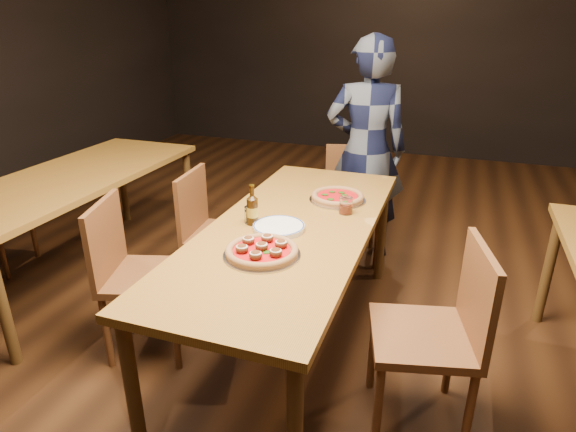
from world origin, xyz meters
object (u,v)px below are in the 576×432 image
(pizza_meatball, at_px, (262,250))
(water_glass, at_px, (251,215))
(chair_main_nw, at_px, (147,275))
(pizza_margherita, at_px, (337,197))
(table_left, at_px, (71,185))
(beer_bottle, at_px, (253,211))
(chair_main_sw, at_px, (222,234))
(chair_end, at_px, (353,204))
(diner, at_px, (366,151))
(plate_stack, at_px, (279,227))
(chair_main_e, at_px, (422,335))
(amber_glass, at_px, (346,206))
(table_main, at_px, (291,238))

(pizza_meatball, height_order, water_glass, water_glass)
(chair_main_nw, height_order, pizza_meatball, chair_main_nw)
(pizza_meatball, bearing_deg, pizza_margherita, 79.42)
(table_left, relative_size, beer_bottle, 9.56)
(chair_main_sw, height_order, water_glass, chair_main_sw)
(chair_main_sw, distance_m, pizza_meatball, 1.00)
(chair_end, bearing_deg, diner, 53.21)
(pizza_margherita, xyz_separation_m, plate_stack, (-0.18, -0.51, -0.01))
(beer_bottle, xyz_separation_m, diner, (0.32, 1.38, -0.00))
(chair_main_e, bearing_deg, pizza_meatball, -100.15)
(chair_main_e, distance_m, diner, 1.78)
(plate_stack, bearing_deg, amber_glass, 50.67)
(table_left, bearing_deg, amber_glass, -1.43)
(plate_stack, relative_size, diner, 0.16)
(water_glass, bearing_deg, amber_glass, 33.96)
(chair_main_nw, bearing_deg, pizza_margherita, -68.13)
(chair_end, relative_size, beer_bottle, 4.24)
(table_left, height_order, chair_main_sw, chair_main_sw)
(table_main, height_order, plate_stack, plate_stack)
(chair_main_e, distance_m, water_glass, 1.02)
(chair_main_sw, xyz_separation_m, pizza_margherita, (0.74, 0.06, 0.33))
(table_left, bearing_deg, chair_main_nw, -30.06)
(chair_end, distance_m, amber_glass, 1.01)
(chair_main_nw, xyz_separation_m, chair_main_sw, (0.13, 0.63, -0.01))
(chair_main_e, distance_m, chair_end, 1.64)
(table_left, height_order, pizza_margherita, pizza_margherita)
(table_left, distance_m, pizza_margherita, 1.84)
(pizza_meatball, relative_size, diner, 0.21)
(chair_main_sw, xyz_separation_m, plate_stack, (0.56, -0.44, 0.32))
(chair_main_e, bearing_deg, chair_main_nw, -106.05)
(pizza_margherita, height_order, diner, diner)
(chair_main_e, height_order, water_glass, chair_main_e)
(table_main, xyz_separation_m, chair_end, (0.08, 1.19, -0.23))
(chair_main_e, height_order, pizza_meatball, chair_main_e)
(chair_main_nw, bearing_deg, chair_main_e, -109.13)
(chair_main_nw, xyz_separation_m, pizza_meatball, (0.72, -0.10, 0.32))
(chair_main_nw, height_order, chair_end, chair_main_nw)
(plate_stack, distance_m, beer_bottle, 0.16)
(table_main, bearing_deg, chair_main_sw, 148.39)
(pizza_meatball, bearing_deg, water_glass, 120.63)
(table_main, distance_m, plate_stack, 0.12)
(pizza_meatball, bearing_deg, chair_end, 86.74)
(amber_glass, bearing_deg, pizza_margherita, 116.80)
(chair_main_sw, height_order, pizza_margherita, chair_main_sw)
(pizza_margherita, bearing_deg, chair_main_e, -52.40)
(plate_stack, bearing_deg, pizza_meatball, -84.63)
(pizza_margherita, relative_size, beer_bottle, 1.57)
(chair_main_sw, xyz_separation_m, amber_glass, (0.83, -0.12, 0.35))
(chair_main_nw, height_order, chair_main_e, chair_main_e)
(plate_stack, bearing_deg, chair_end, 84.77)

